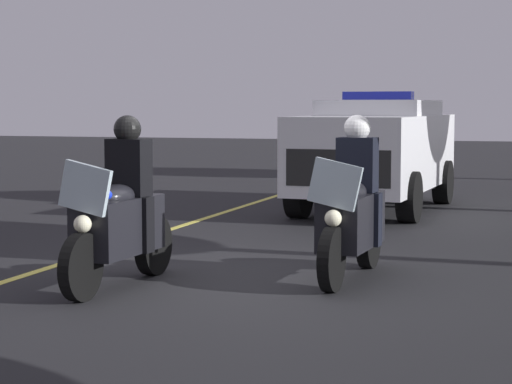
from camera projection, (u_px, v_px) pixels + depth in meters
name	position (u px, v px, depth m)	size (l,w,h in m)	color
ground_plane	(255.00, 276.00, 10.28)	(80.00, 80.00, 0.00)	black
lane_stripe_center	(58.00, 265.00, 11.00)	(48.00, 0.12, 0.01)	#E0D14C
police_motorcycle_lead_left	(120.00, 218.00, 9.62)	(2.14, 0.59, 1.72)	black
police_motorcycle_lead_right	(352.00, 213.00, 10.07)	(2.14, 0.59, 1.72)	black
police_suv	(376.00, 149.00, 16.63)	(4.99, 2.26, 2.05)	silver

